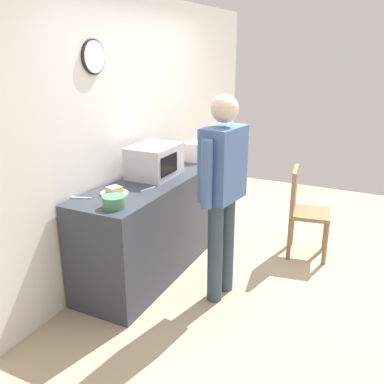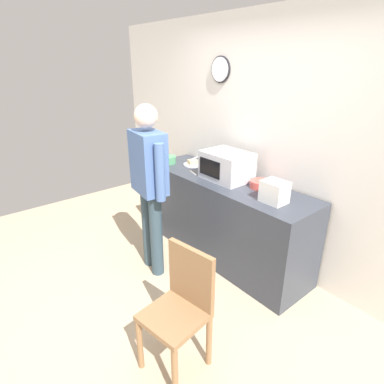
# 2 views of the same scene
# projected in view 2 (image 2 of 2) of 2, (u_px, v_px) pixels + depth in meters

# --- Properties ---
(ground_plane) EXTENTS (6.00, 6.00, 0.00)m
(ground_plane) POSITION_uv_depth(u_px,v_px,m) (145.00, 313.00, 2.86)
(ground_plane) COLOR tan
(back_wall) EXTENTS (5.40, 0.13, 2.60)m
(back_wall) POSITION_uv_depth(u_px,v_px,m) (269.00, 145.00, 3.30)
(back_wall) COLOR silver
(back_wall) RESTS_ON ground_plane
(kitchen_counter) EXTENTS (2.10, 0.62, 0.93)m
(kitchen_counter) POSITION_uv_depth(u_px,v_px,m) (223.00, 218.00, 3.57)
(kitchen_counter) COLOR #333842
(kitchen_counter) RESTS_ON ground_plane
(microwave) EXTENTS (0.50, 0.39, 0.30)m
(microwave) POSITION_uv_depth(u_px,v_px,m) (227.00, 166.00, 3.36)
(microwave) COLOR silver
(microwave) RESTS_ON kitchen_counter
(sandwich_plate) EXTENTS (0.23, 0.23, 0.07)m
(sandwich_plate) POSITION_uv_depth(u_px,v_px,m) (193.00, 163.00, 3.86)
(sandwich_plate) COLOR white
(sandwich_plate) RESTS_ON kitchen_counter
(salad_bowl) EXTENTS (0.21, 0.21, 0.07)m
(salad_bowl) POSITION_uv_depth(u_px,v_px,m) (260.00, 184.00, 3.17)
(salad_bowl) COLOR #C64C42
(salad_bowl) RESTS_ON kitchen_counter
(cereal_bowl) EXTENTS (0.18, 0.18, 0.09)m
(cereal_bowl) POSITION_uv_depth(u_px,v_px,m) (169.00, 160.00, 3.92)
(cereal_bowl) COLOR #4C8E60
(cereal_bowl) RESTS_ON kitchen_counter
(toaster) EXTENTS (0.22, 0.18, 0.20)m
(toaster) POSITION_uv_depth(u_px,v_px,m) (274.00, 192.00, 2.82)
(toaster) COLOR silver
(toaster) RESTS_ON kitchen_counter
(fork_utensil) EXTENTS (0.17, 0.07, 0.01)m
(fork_utensil) POSITION_uv_depth(u_px,v_px,m) (193.00, 173.00, 3.60)
(fork_utensil) COLOR silver
(fork_utensil) RESTS_ON kitchen_counter
(spoon_utensil) EXTENTS (0.08, 0.17, 0.01)m
(spoon_utensil) POSITION_uv_depth(u_px,v_px,m) (194.00, 158.00, 4.12)
(spoon_utensil) COLOR silver
(spoon_utensil) RESTS_ON kitchen_counter
(person_standing) EXTENTS (0.59, 0.29, 1.77)m
(person_standing) POSITION_uv_depth(u_px,v_px,m) (149.00, 180.00, 3.09)
(person_standing) COLOR #2F434F
(person_standing) RESTS_ON ground_plane
(wooden_chair) EXTENTS (0.46, 0.46, 0.94)m
(wooden_chair) POSITION_uv_depth(u_px,v_px,m) (181.00, 305.00, 2.23)
(wooden_chair) COLOR olive
(wooden_chair) RESTS_ON ground_plane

